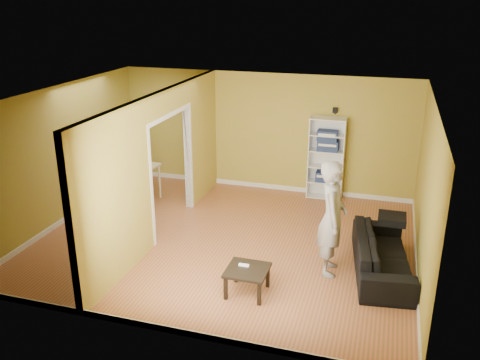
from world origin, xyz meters
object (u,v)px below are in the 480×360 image
Objects in this scene: coffee_table at (247,273)px; chair_near at (112,190)px; chair_left at (101,175)px; sofa at (383,249)px; bookshelf at (326,158)px; person at (333,208)px; chair_far at (141,168)px; dining_table at (127,168)px.

coffee_table is 4.07m from chair_near.
chair_near is (-3.46, 2.14, 0.11)m from coffee_table.
chair_near is at bearing 59.33° from chair_left.
coffee_table is at bearing 115.37° from sofa.
bookshelf is 4.50m from chair_near.
chair_far is (-4.51, 2.38, -0.58)m from person.
coffee_table is 0.48× the size of dining_table.
person reaches higher than coffee_table.
chair_far is (0.01, 1.22, 0.05)m from chair_near.
chair_far is at bearing 143.38° from chair_left.
bookshelf reaches higher than coffee_table.
dining_table is at bearing 101.93° from chair_left.
dining_table is at bearing -161.41° from bookshelf.
coffee_table is at bearing -97.65° from bookshelf.
sofa is 3.24m from bookshelf.
sofa is 2.23m from coffee_table.
person is 2.39× the size of chair_near.
chair_near is (-5.32, 0.93, 0.05)m from sofa.
person reaches higher than chair_near.
bookshelf is 2.94× the size of coffee_table.
sofa is 2.31× the size of chair_near.
chair_near is at bearing 100.24° from chair_far.
chair_left reaches higher than coffee_table.
person is 4.89m from dining_table.
dining_table is at bearing 141.11° from coffee_table.
bookshelf is at bearing 120.43° from chair_left.
person is 2.30× the size of chair_left.
sofa reaches higher than dining_table.
chair_far reaches higher than chair_near.
coffee_table is at bearing -38.89° from dining_table.
chair_far is at bearing 55.58° from person.
bookshelf is at bearing 3.31° from chair_near.
person is 5.54m from chair_left.
bookshelf is 4.09m from chair_far.
dining_table is 1.36× the size of chair_near.
dining_table is 0.69m from chair_near.
bookshelf is 1.95× the size of chair_near.
chair_left is at bearing -164.29° from bookshelf.
dining_table is (-4.52, 1.81, -0.39)m from person.
dining_table is at bearing 99.71° from chair_far.
chair_left is (-0.67, 0.03, -0.22)m from dining_table.
chair_near is at bearing 69.04° from person.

